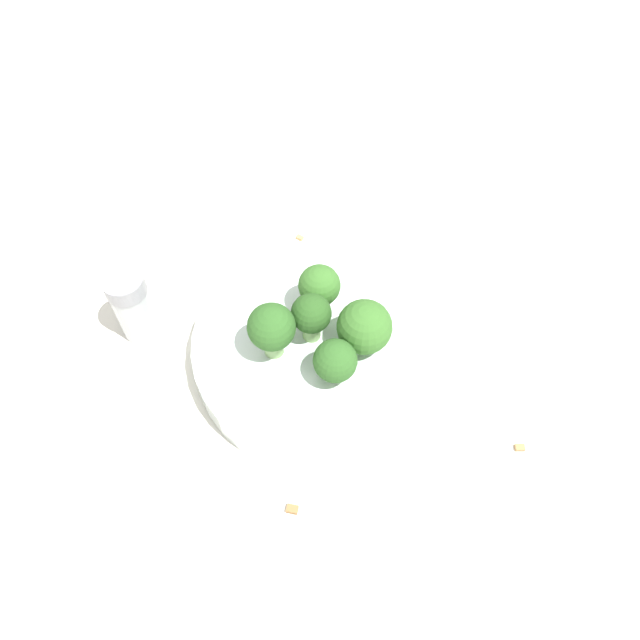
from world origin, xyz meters
name	(u,v)px	position (x,y,z in m)	size (l,w,h in m)	color
ground_plane	(320,357)	(0.00, 0.00, 0.00)	(3.00, 3.00, 0.00)	silver
bowl	(320,348)	(0.00, 0.00, 0.02)	(0.22, 0.22, 0.03)	silver
broccoli_floret_0	(272,329)	(0.03, -0.03, 0.07)	(0.04, 0.04, 0.06)	#8EB770
broccoli_floret_1	(335,361)	(0.03, 0.03, 0.06)	(0.04, 0.04, 0.04)	#7A9E5B
broccoli_floret_2	(319,288)	(-0.03, -0.01, 0.06)	(0.04, 0.04, 0.05)	#7A9E5B
broccoli_floret_3	(312,314)	(0.00, -0.01, 0.06)	(0.03, 0.03, 0.05)	#84AD66
broccoli_floret_4	(364,327)	(-0.01, 0.04, 0.06)	(0.05, 0.05, 0.05)	#7A9E5B
pepper_shaker	(133,306)	(0.04, -0.16, 0.04)	(0.04, 0.04, 0.08)	#B2B7BC
almond_crumb_0	(520,447)	(0.01, 0.19, 0.00)	(0.01, 0.01, 0.01)	#AD7F4C
almond_crumb_1	(300,237)	(-0.12, -0.08, 0.00)	(0.01, 0.00, 0.01)	tan
almond_crumb_2	(292,508)	(0.14, 0.04, 0.00)	(0.01, 0.01, 0.01)	olive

